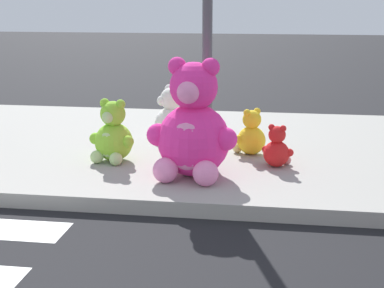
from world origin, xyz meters
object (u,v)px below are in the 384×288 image
at_px(plush_white, 170,119).
at_px(plush_yellow, 251,136).
at_px(plush_pink_large, 193,130).
at_px(sign_pole, 207,8).
at_px(plush_red, 277,150).
at_px(plush_lime, 113,136).

relative_size(plush_white, plush_yellow, 1.31).
xyz_separation_m(plush_pink_large, plush_yellow, (0.55, 0.98, -0.27)).
bearing_deg(sign_pole, plush_red, -5.95).
height_order(plush_red, plush_lime, plush_lime).
bearing_deg(plush_yellow, plush_pink_large, -119.07).
relative_size(plush_red, plush_white, 0.65).
xyz_separation_m(sign_pole, plush_white, (-0.59, 0.90, -1.41)).
height_order(plush_white, plush_yellow, plush_white).
bearing_deg(plush_red, plush_yellow, 123.43).
bearing_deg(plush_red, plush_pink_large, -149.73).
distance_m(plush_red, plush_white, 1.70).
xyz_separation_m(sign_pole, plush_lime, (-1.05, -0.14, -1.41)).
distance_m(plush_pink_large, plush_lime, 1.10).
bearing_deg(plush_white, plush_yellow, -25.21).
height_order(plush_lime, plush_yellow, plush_lime).
distance_m(plush_pink_large, plush_yellow, 1.16).
bearing_deg(plush_red, sign_pole, 174.05).
bearing_deg(plush_yellow, plush_white, 154.79).
distance_m(plush_pink_large, plush_white, 1.59).
xyz_separation_m(plush_red, plush_white, (-1.38, 0.98, 0.10)).
distance_m(plush_red, plush_lime, 1.85).
height_order(plush_lime, plush_white, plush_white).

